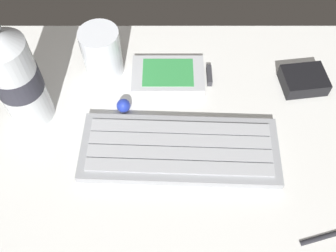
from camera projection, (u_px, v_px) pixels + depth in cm
name	position (u px, v px, depth cm)	size (l,w,h in cm)	color
ground_plane	(168.00, 141.00, 59.10)	(64.00, 48.00, 2.80)	silver
keyboard	(180.00, 149.00, 56.28)	(29.38, 12.04, 1.70)	#93969B
handheld_device	(172.00, 75.00, 63.94)	(12.80, 7.60, 1.50)	#B7BABF
juice_cup	(102.00, 54.00, 62.24)	(6.40, 6.40, 8.50)	silver
water_bottle	(15.00, 76.00, 53.17)	(6.73, 6.73, 20.80)	silver
charger_block	(304.00, 80.00, 62.73)	(7.00, 5.60, 2.40)	black
trackball_mouse	(124.00, 106.00, 60.14)	(2.20, 2.20, 2.20)	#2338B2
stylus_pen	(334.00, 234.00, 50.06)	(0.70, 0.70, 9.50)	#26262B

